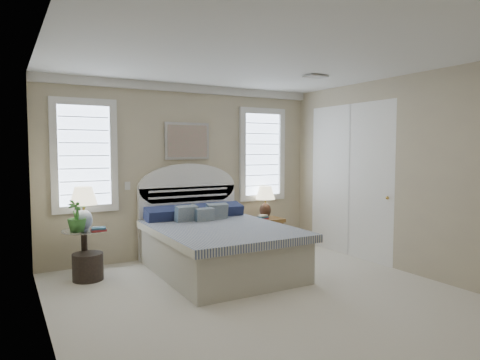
% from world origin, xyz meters
% --- Properties ---
extents(floor, '(4.50, 5.00, 0.01)m').
position_xyz_m(floor, '(0.00, 0.00, 0.00)').
color(floor, beige).
rests_on(floor, ground).
extents(ceiling, '(4.50, 5.00, 0.01)m').
position_xyz_m(ceiling, '(0.00, 0.00, 2.70)').
color(ceiling, silver).
rests_on(ceiling, wall_back).
extents(wall_back, '(4.50, 0.02, 2.70)m').
position_xyz_m(wall_back, '(0.00, 2.50, 1.35)').
color(wall_back, '#C3B692').
rests_on(wall_back, floor).
extents(wall_left, '(0.02, 5.00, 2.70)m').
position_xyz_m(wall_left, '(-2.25, 0.00, 1.35)').
color(wall_left, '#C3B692').
rests_on(wall_left, floor).
extents(wall_right, '(0.02, 5.00, 2.70)m').
position_xyz_m(wall_right, '(2.25, 0.00, 1.35)').
color(wall_right, '#C3B692').
rests_on(wall_right, floor).
extents(crown_molding, '(4.50, 0.08, 0.12)m').
position_xyz_m(crown_molding, '(0.00, 2.46, 2.64)').
color(crown_molding, silver).
rests_on(crown_molding, wall_back).
extents(hvac_vent, '(0.30, 0.20, 0.02)m').
position_xyz_m(hvac_vent, '(1.20, 0.80, 2.68)').
color(hvac_vent, '#B2B2B2').
rests_on(hvac_vent, ceiling).
extents(switch_plate, '(0.08, 0.01, 0.12)m').
position_xyz_m(switch_plate, '(-0.95, 2.48, 1.15)').
color(switch_plate, silver).
rests_on(switch_plate, wall_back).
extents(window_left, '(0.90, 0.06, 1.60)m').
position_xyz_m(window_left, '(-1.55, 2.48, 1.60)').
color(window_left, '#C9DEFF').
rests_on(window_left, wall_back).
extents(window_right, '(0.90, 0.06, 1.60)m').
position_xyz_m(window_right, '(1.40, 2.48, 1.60)').
color(window_right, '#C9DEFF').
rests_on(window_right, wall_back).
extents(painting, '(0.74, 0.04, 0.58)m').
position_xyz_m(painting, '(0.00, 2.46, 1.82)').
color(painting, silver).
rests_on(painting, wall_back).
extents(closet_door, '(0.02, 1.80, 2.40)m').
position_xyz_m(closet_door, '(2.23, 1.20, 1.20)').
color(closet_door, white).
rests_on(closet_door, floor).
extents(bed, '(1.72, 2.28, 1.47)m').
position_xyz_m(bed, '(0.00, 1.46, 0.39)').
color(bed, '#BDB7A6').
rests_on(bed, floor).
extents(side_table_left, '(0.56, 0.56, 0.63)m').
position_xyz_m(side_table_left, '(-1.65, 2.05, 0.39)').
color(side_table_left, black).
rests_on(side_table_left, floor).
extents(nightstand_right, '(0.50, 0.40, 0.53)m').
position_xyz_m(nightstand_right, '(1.30, 2.15, 0.39)').
color(nightstand_right, brown).
rests_on(nightstand_right, floor).
extents(floor_pot, '(0.40, 0.40, 0.35)m').
position_xyz_m(floor_pot, '(-1.65, 1.86, 0.18)').
color(floor_pot, black).
rests_on(floor_pot, floor).
extents(lamp_left, '(0.44, 0.44, 0.58)m').
position_xyz_m(lamp_left, '(-1.65, 2.05, 0.98)').
color(lamp_left, silver).
rests_on(lamp_left, side_table_left).
extents(lamp_right, '(0.40, 0.40, 0.54)m').
position_xyz_m(lamp_right, '(1.34, 2.27, 0.86)').
color(lamp_right, black).
rests_on(lamp_right, nightstand_right).
extents(potted_plant, '(0.25, 0.25, 0.42)m').
position_xyz_m(potted_plant, '(-1.75, 1.94, 0.84)').
color(potted_plant, '#3A7C31').
rests_on(potted_plant, side_table_left).
extents(books_left, '(0.19, 0.14, 0.05)m').
position_xyz_m(books_left, '(-1.50, 1.83, 0.65)').
color(books_left, maroon).
rests_on(books_left, side_table_left).
extents(books_right, '(0.20, 0.16, 0.07)m').
position_xyz_m(books_right, '(1.19, 2.12, 0.56)').
color(books_right, maroon).
rests_on(books_right, nightstand_right).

